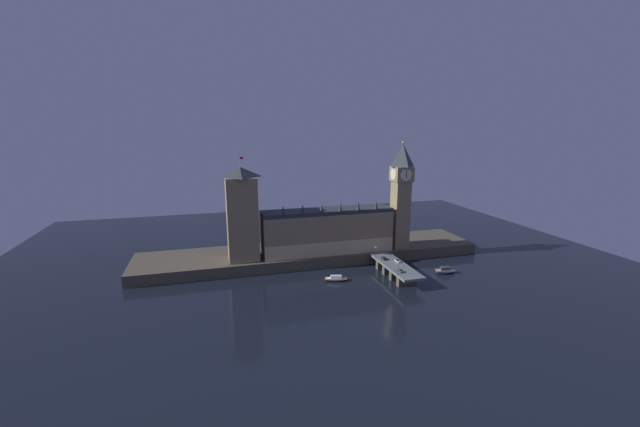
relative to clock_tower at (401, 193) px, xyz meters
name	(u,v)px	position (x,y,z in m)	size (l,w,h in m)	color
ground_plane	(329,280)	(-56.55, -26.50, -43.39)	(400.00, 400.00, 0.00)	black
embankment	(311,253)	(-56.55, 12.50, -39.96)	(220.00, 42.00, 6.86)	#4C4438
parliament_hall	(327,231)	(-48.57, 2.64, -22.67)	(81.91, 17.64, 33.39)	#8E7A56
clock_tower	(401,193)	(0.00, 0.00, 0.00)	(12.30, 12.41, 69.15)	#8E7A56
victoria_tower	(242,214)	(-100.97, 3.82, -8.70)	(17.99, 17.99, 61.44)	#8E7A56
bridge	(395,269)	(-17.78, -31.50, -38.58)	(12.81, 46.00, 7.34)	slate
car_northbound_lead	(384,258)	(-20.59, -21.78, -35.32)	(1.96, 4.64, 1.54)	black
car_northbound_trail	(401,271)	(-20.59, -43.34, -35.38)	(1.90, 3.86, 1.42)	#235633
car_southbound_trail	(397,261)	(-14.96, -28.15, -35.38)	(1.98, 4.26, 1.43)	white
pedestrian_near_rail	(395,270)	(-23.41, -41.75, -35.08)	(0.38, 0.38, 1.82)	black
street_lamp_near	(398,267)	(-23.81, -46.22, -31.73)	(1.34, 0.60, 6.90)	#2D3333
street_lamp_far	(376,251)	(-23.81, -16.78, -31.80)	(1.34, 0.60, 6.79)	#2D3333
boat_upstream	(336,279)	(-52.85, -28.56, -42.22)	(14.34, 7.59, 3.19)	#28282D
boat_downstream	(445,271)	(12.99, -34.96, -41.91)	(13.14, 7.40, 4.05)	#1E2842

